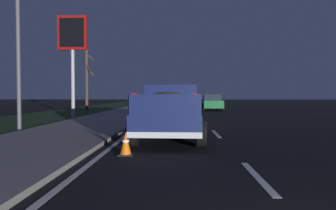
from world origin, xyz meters
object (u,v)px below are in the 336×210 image
object	(u,v)px
pickup_truck	(170,110)
bare_tree_far	(87,79)
gas_price_sign	(72,42)
sedan_green	(212,102)
sedan_blue	(177,100)
sedan_white	(177,108)
traffic_cone_near	(126,144)
street_light_near	(24,13)

from	to	relation	value
pickup_truck	bare_tree_far	world-z (taller)	bare_tree_far
pickup_truck	gas_price_sign	distance (m)	12.17
sedan_green	sedan_blue	bearing A→B (deg)	17.69
sedan_green	sedan_blue	xyz separation A→B (m)	(10.69, 3.41, 0.00)
pickup_truck	sedan_white	xyz separation A→B (m)	(7.02, -0.20, -0.20)
sedan_white	traffic_cone_near	distance (m)	10.31
sedan_white	traffic_cone_near	xyz separation A→B (m)	(-10.23, 1.23, -0.50)
bare_tree_far	traffic_cone_near	bearing A→B (deg)	-161.50
gas_price_sign	traffic_cone_near	size ratio (longest dim) A/B	11.43
street_light_near	traffic_cone_near	xyz separation A→B (m)	(-5.81, -5.39, -4.78)
sedan_blue	street_light_near	world-z (taller)	street_light_near
sedan_blue	gas_price_sign	size ratio (longest dim) A/B	0.66
street_light_near	sedan_green	bearing A→B (deg)	-30.17
bare_tree_far	sedan_green	bearing A→B (deg)	-88.29
sedan_blue	bare_tree_far	xyz separation A→B (m)	(-11.05, 8.60, 2.28)
traffic_cone_near	bare_tree_far	bearing A→B (deg)	18.50
sedan_blue	gas_price_sign	bearing A→B (deg)	162.33
gas_price_sign	traffic_cone_near	distance (m)	14.57
pickup_truck	sedan_green	bearing A→B (deg)	-10.01
sedan_green	street_light_near	xyz separation A→B (m)	(-17.01, 9.89, 4.28)
street_light_near	traffic_cone_near	size ratio (longest dim) A/B	14.62
sedan_green	sedan_white	world-z (taller)	same
gas_price_sign	bare_tree_far	world-z (taller)	gas_price_sign
pickup_truck	sedan_green	size ratio (longest dim) A/B	1.24
sedan_white	gas_price_sign	world-z (taller)	gas_price_sign
gas_price_sign	street_light_near	xyz separation A→B (m)	(-6.81, -0.18, 0.10)
sedan_white	bare_tree_far	world-z (taller)	bare_tree_far
sedan_blue	street_light_near	size ratio (longest dim) A/B	0.52
sedan_green	gas_price_sign	xyz separation A→B (m)	(-10.20, 10.06, 4.18)
sedan_blue	traffic_cone_near	world-z (taller)	sedan_blue
gas_price_sign	sedan_white	bearing A→B (deg)	-109.40
street_light_near	sedan_white	bearing A→B (deg)	-56.34
gas_price_sign	traffic_cone_near	world-z (taller)	gas_price_sign
gas_price_sign	street_light_near	distance (m)	6.81
street_light_near	pickup_truck	bearing A→B (deg)	-112.06
bare_tree_far	street_light_near	bearing A→B (deg)	-172.74
pickup_truck	sedan_blue	xyz separation A→B (m)	(30.30, -0.05, -0.20)
pickup_truck	sedan_green	world-z (taller)	pickup_truck
sedan_white	pickup_truck	bearing A→B (deg)	178.33
traffic_cone_near	pickup_truck	bearing A→B (deg)	-17.79
pickup_truck	bare_tree_far	xyz separation A→B (m)	(19.25, 8.55, 2.08)
bare_tree_far	traffic_cone_near	size ratio (longest dim) A/B	10.25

